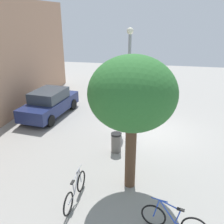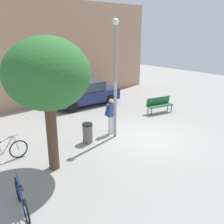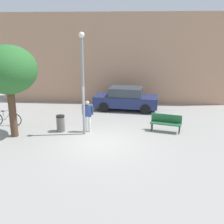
{
  "view_description": "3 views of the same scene",
  "coord_description": "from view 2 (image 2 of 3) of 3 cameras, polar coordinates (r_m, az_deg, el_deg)",
  "views": [
    {
      "loc": [
        -11.59,
        -0.2,
        5.58
      ],
      "look_at": [
        -0.33,
        2.06,
        1.05
      ],
      "focal_mm": 39.92,
      "sensor_mm": 36.0,
      "label": 1
    },
    {
      "loc": [
        -8.24,
        -6.58,
        4.71
      ],
      "look_at": [
        -0.16,
        2.25,
        0.72
      ],
      "focal_mm": 40.64,
      "sensor_mm": 36.0,
      "label": 2
    },
    {
      "loc": [
        1.53,
        -12.27,
        5.07
      ],
      "look_at": [
        0.38,
        2.28,
        0.9
      ],
      "focal_mm": 45.02,
      "sensor_mm": 36.0,
      "label": 3
    }
  ],
  "objects": [
    {
      "name": "ground_plane",
      "position": [
        11.55,
        8.18,
        -5.85
      ],
      "size": [
        36.0,
        36.0,
        0.0
      ],
      "primitive_type": "plane",
      "color": "gray"
    },
    {
      "name": "parked_car_navy",
      "position": [
        16.13,
        -5.96,
        4.2
      ],
      "size": [
        4.36,
        2.18,
        1.55
      ],
      "color": "navy",
      "rests_on": "ground_plane"
    },
    {
      "name": "building_facade",
      "position": [
        17.58,
        -14.74,
        12.93
      ],
      "size": [
        16.54,
        2.0,
        6.41
      ],
      "primitive_type": "cube",
      "color": "tan",
      "rests_on": "ground_plane"
    },
    {
      "name": "plaza_tree",
      "position": [
        8.26,
        -14.38,
        8.11
      ],
      "size": [
        2.74,
        2.74,
        4.51
      ],
      "color": "brown",
      "rests_on": "ground_plane"
    },
    {
      "name": "person_by_lamppost",
      "position": [
        11.62,
        -0.17,
        -0.38
      ],
      "size": [
        0.59,
        0.28,
        1.67
      ],
      "color": "white",
      "rests_on": "ground_plane"
    },
    {
      "name": "bicycle_blue",
      "position": [
        7.51,
        -19.65,
        -18.03
      ],
      "size": [
        0.44,
        1.78,
        0.97
      ],
      "color": "black",
      "rests_on": "ground_plane"
    },
    {
      "name": "lamppost",
      "position": [
        10.78,
        0.73,
        9.0
      ],
      "size": [
        0.28,
        0.28,
        5.07
      ],
      "color": "gray",
      "rests_on": "ground_plane"
    },
    {
      "name": "park_bench",
      "position": [
        14.9,
        10.58,
        1.87
      ],
      "size": [
        1.67,
        0.87,
        0.92
      ],
      "color": "#236038",
      "rests_on": "ground_plane"
    },
    {
      "name": "bicycle_silver",
      "position": [
        10.15,
        -23.15,
        -8.42
      ],
      "size": [
        1.81,
        0.12,
        0.97
      ],
      "color": "black",
      "rests_on": "ground_plane"
    },
    {
      "name": "trash_bin",
      "position": [
        10.91,
        -5.51,
        -4.72
      ],
      "size": [
        0.45,
        0.45,
        0.87
      ],
      "color": "#66605B",
      "rests_on": "ground_plane"
    }
  ]
}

